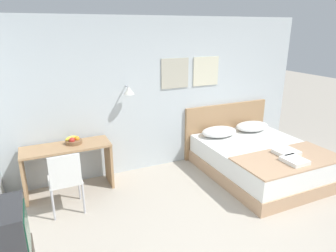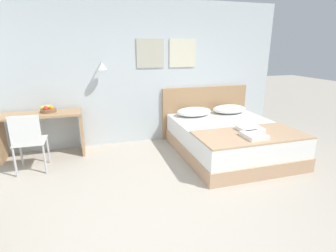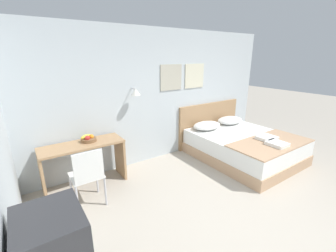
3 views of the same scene
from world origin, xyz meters
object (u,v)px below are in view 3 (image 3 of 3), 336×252
folded_towel_near_foot (267,138)px  fruit_bowl (88,139)px  pillow_right (230,120)px  television (53,248)px  desk_chair (88,173)px  bed (243,146)px  desk (83,156)px  folded_towel_mid_bed (277,144)px  throw_blanket (271,143)px  pillow_left (207,125)px  headboard (209,123)px

folded_towel_near_foot → fruit_bowl: fruit_bowl is taller
pillow_right → television: (-4.21, -2.18, 0.36)m
folded_towel_near_foot → desk_chair: (-3.29, 0.66, -0.05)m
bed → desk: size_ratio=1.58×
folded_towel_mid_bed → television: bearing=-169.5°
folded_towel_mid_bed → desk_chair: 3.30m
throw_blanket → folded_towel_near_foot: folded_towel_near_foot is taller
throw_blanket → desk_chair: desk_chair is taller
bed → fruit_bowl: fruit_bowl is taller
pillow_left → television: television is taller
pillow_left → desk: desk is taller
folded_towel_near_foot → folded_towel_mid_bed: 0.32m
headboard → fruit_bowl: headboard is taller
desk → television: size_ratio=2.68×
throw_blanket → desk: (-3.10, 1.41, -0.00)m
throw_blanket → television: bearing=-167.6°
pillow_left → throw_blanket: bearing=-74.0°
fruit_bowl → pillow_left: bearing=-2.7°
pillow_left → folded_towel_near_foot: size_ratio=1.95×
fruit_bowl → television: television is taller
headboard → folded_towel_mid_bed: bearing=-91.5°
bed → pillow_left: 0.91m
headboard → fruit_bowl: (-2.98, -0.20, 0.29)m
pillow_right → throw_blanket: bearing=-106.0°
bed → television: television is taller
bed → desk_chair: desk_chair is taller
pillow_left → fruit_bowl: fruit_bowl is taller
desk → pillow_left: bearing=-1.4°
pillow_right → desk: 3.49m
desk_chair → folded_towel_mid_bed: bearing=-16.6°
pillow_right → folded_towel_mid_bed: pillow_right is taller
throw_blanket → folded_towel_near_foot: 0.17m
folded_towel_mid_bed → fruit_bowl: size_ratio=1.29×
folded_towel_near_foot → desk: bearing=158.4°
pillow_left → desk_chair: (-2.82, -0.54, -0.07)m
folded_towel_mid_bed → pillow_left: bearing=102.8°
pillow_right → bed: bearing=-117.4°
folded_towel_near_foot → television: television is taller
headboard → folded_towel_near_foot: (0.08, -1.52, 0.07)m
desk → desk_chair: (-0.10, -0.61, -0.00)m
bed → pillow_right: (0.38, 0.74, 0.35)m
folded_towel_mid_bed → fruit_bowl: bearing=151.3°
folded_towel_mid_bed → desk: (-3.06, 1.55, -0.05)m
headboard → pillow_right: 0.51m
television → folded_towel_mid_bed: bearing=10.5°
desk → television: bearing=-107.7°
headboard → fruit_bowl: size_ratio=7.10×
desk_chair → fruit_bowl: (0.22, 0.66, 0.27)m
pillow_right → throw_blanket: (-0.38, -1.34, -0.07)m
pillow_right → pillow_left: bearing=180.0°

